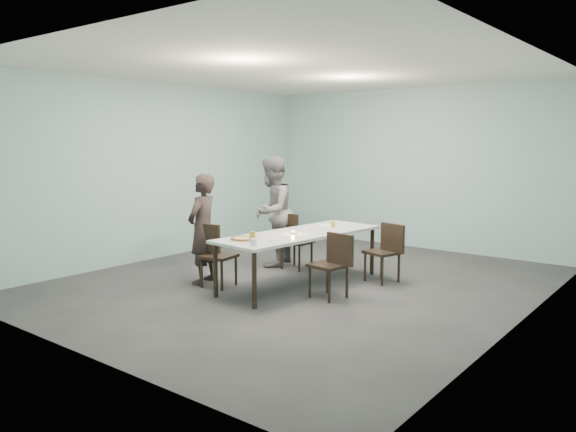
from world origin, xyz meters
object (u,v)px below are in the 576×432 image
Objects in this scene: chair_near_right at (333,261)px; water_tumbler at (254,242)px; side_plate at (276,240)px; beer_glass at (253,237)px; diner_near at (203,229)px; amber_tumbler at (333,224)px; table at (300,237)px; pizza at (243,239)px; tealight at (293,233)px; chair_far_right at (386,248)px; chair_far_left at (293,237)px; chair_near_left at (214,251)px; diner_far at (272,211)px.

chair_near_right is 1.08m from water_tumbler.
beer_glass is (-0.08, -0.37, 0.07)m from side_plate.
amber_tumbler is at bearing 123.75° from diner_near.
table is 1.71× the size of diner_near.
pizza is at bearing 62.84° from diner_near.
chair_near_right is at bearing 28.09° from side_plate.
table is 0.72m from amber_tumbler.
tealight is at bearing 74.18° from pizza.
chair_far_right is at bearing 69.93° from water_tumbler.
chair_far_left is (-0.73, 0.78, -0.19)m from table.
chair_near_left is 10.88× the size of amber_tumbler.
chair_far_right is at bearing 48.60° from tealight.
diner_near is 8.69× the size of side_plate.
beer_glass reaches higher than side_plate.
amber_tumbler is at bearing 91.33° from side_plate.
side_plate is at bearing -2.90° from chair_near_left.
diner_near reaches higher than tealight.
beer_glass is at bearing 136.09° from water_tumbler.
pizza is (-1.12, -1.80, 0.27)m from chair_far_right.
pizza is 0.27m from beer_glass.
chair_far_right is 4.83× the size of side_plate.
beer_glass is (1.19, -0.28, 0.04)m from diner_near.
chair_near_right is 2.18m from diner_far.
chair_far_left reaches higher than amber_tumbler.
chair_far_left is at bearing 73.94° from chair_near_left.
diner_far is at bearing 118.05° from pizza.
water_tumbler is (0.13, -0.13, -0.03)m from beer_glass.
chair_far_right is 2.56× the size of pizza.
water_tumbler reaches higher than amber_tumbler.
chair_far_right is 1.38m from tealight.
pizza is at bearing 40.67° from chair_near_right.
chair_near_right is 1.18m from chair_far_right.
table is 7.87× the size of pizza.
diner_far is 1.42m from tealight.
side_plate is 2.00× the size of water_tumbler.
chair_near_left reaches higher than amber_tumbler.
diner_far is 5.23× the size of pizza.
beer_glass reaches higher than pizza.
chair_near_left is 0.56× the size of diner_near.
beer_glass is 1.88× the size of amber_tumbler.
diner_near is 0.88× the size of diner_far.
diner_far reaches higher than chair_near_right.
amber_tumbler is (1.24, 1.47, 0.01)m from diner_near.
side_plate is (0.11, -0.67, 0.06)m from table.
chair_near_left is 5.80× the size of beer_glass.
amber_tumbler reaches higher than side_plate.
diner_near is (-1.17, -0.75, 0.09)m from table.
diner_near reaches higher than chair_near_right.
tealight is (0.92, 0.62, 0.27)m from chair_near_left.
water_tumbler is at bearing 85.17° from chair_far_right.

